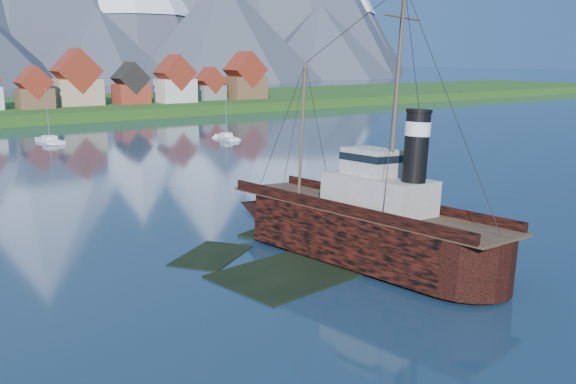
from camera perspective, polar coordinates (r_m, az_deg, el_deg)
ground at (r=60.40m, az=3.51°, el=-5.59°), size 1400.00×1400.00×0.00m
shoal at (r=63.17m, az=3.54°, el=-5.12°), size 31.71×21.24×1.14m
seawall at (r=181.33m, az=-23.72°, el=5.31°), size 600.00×2.50×2.00m
tugboat_wreck at (r=59.56m, az=5.53°, el=-2.69°), size 7.44×32.08×25.42m
sailboat_d at (r=142.66m, az=-5.49°, el=4.80°), size 3.36×9.07×12.09m
sailboat_e at (r=145.77m, az=-20.42°, el=4.24°), size 3.62×10.56×12.01m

